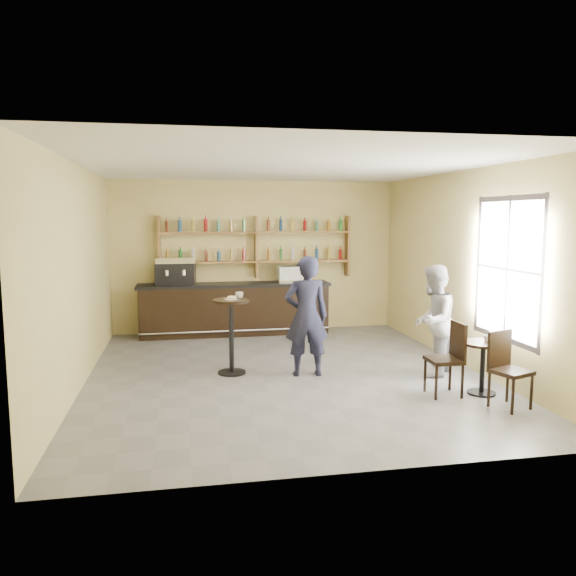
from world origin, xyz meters
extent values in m
plane|color=#5F5E63|center=(0.00, 0.00, 0.00)|extent=(7.00, 7.00, 0.00)
plane|color=white|center=(0.00, 0.00, 3.20)|extent=(7.00, 7.00, 0.00)
plane|color=tan|center=(0.00, 3.50, 1.60)|extent=(7.00, 0.00, 7.00)
plane|color=tan|center=(0.00, -3.50, 1.60)|extent=(7.00, 0.00, 7.00)
plane|color=tan|center=(-3.00, 0.00, 1.60)|extent=(0.00, 7.00, 7.00)
plane|color=tan|center=(3.00, 0.00, 1.60)|extent=(0.00, 7.00, 7.00)
plane|color=white|center=(2.99, -1.20, 1.70)|extent=(0.00, 2.00, 2.00)
cube|color=white|center=(-0.82, 0.17, 1.18)|extent=(0.22, 0.22, 0.00)
torus|color=#B88B43|center=(-0.81, 0.16, 1.20)|extent=(0.18, 0.18, 0.05)
imported|color=white|center=(-0.68, 0.27, 1.22)|extent=(0.17, 0.17, 0.10)
imported|color=black|center=(0.31, -0.14, 0.93)|extent=(0.70, 0.48, 1.86)
imported|color=white|center=(2.55, -1.50, 0.78)|extent=(0.12, 0.12, 0.10)
imported|color=gray|center=(2.22, -0.50, 0.86)|extent=(1.03, 1.06, 1.72)
camera|label=1|loc=(-1.53, -8.41, 2.44)|focal=35.00mm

